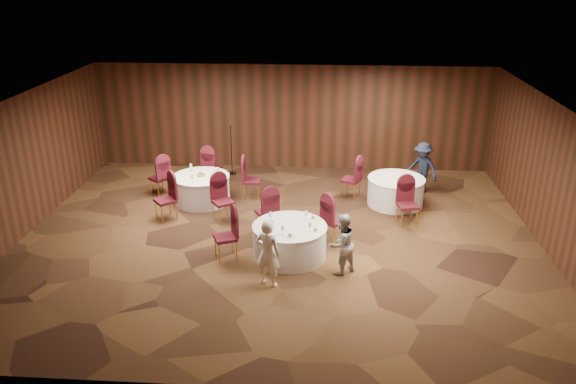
# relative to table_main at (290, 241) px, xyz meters

# --- Properties ---
(ground) EXTENTS (12.00, 12.00, 0.00)m
(ground) POSITION_rel_table_main_xyz_m (-0.31, 0.84, -0.38)
(ground) COLOR black
(ground) RESTS_ON ground
(room_shell) EXTENTS (12.00, 12.00, 12.00)m
(room_shell) POSITION_rel_table_main_xyz_m (-0.31, 0.84, 1.59)
(room_shell) COLOR silver
(room_shell) RESTS_ON ground
(table_main) EXTENTS (1.62, 1.62, 0.74)m
(table_main) POSITION_rel_table_main_xyz_m (0.00, 0.00, 0.00)
(table_main) COLOR silver
(table_main) RESTS_ON ground
(table_left) EXTENTS (1.51, 1.51, 0.74)m
(table_left) POSITION_rel_table_main_xyz_m (-2.55, 2.88, 0.00)
(table_left) COLOR silver
(table_left) RESTS_ON ground
(table_right) EXTENTS (1.50, 1.50, 0.74)m
(table_right) POSITION_rel_table_main_xyz_m (2.62, 3.07, 0.00)
(table_right) COLOR silver
(table_right) RESTS_ON ground
(chairs_main) EXTENTS (3.06, 2.07, 1.00)m
(chairs_main) POSITION_rel_table_main_xyz_m (-0.35, 0.64, 0.12)
(chairs_main) COLOR #3B0B18
(chairs_main) RESTS_ON ground
(chairs_left) EXTENTS (3.20, 3.13, 1.00)m
(chairs_left) POSITION_rel_table_main_xyz_m (-2.51, 2.86, 0.12)
(chairs_left) COLOR #3B0B18
(chairs_left) RESTS_ON ground
(chairs_right) EXTENTS (1.98, 2.32, 1.00)m
(chairs_right) POSITION_rel_table_main_xyz_m (2.11, 2.69, 0.12)
(chairs_right) COLOR #3B0B18
(chairs_right) RESTS_ON ground
(tabletop_main) EXTENTS (1.11, 1.05, 0.22)m
(tabletop_main) POSITION_rel_table_main_xyz_m (0.15, -0.10, 0.47)
(tabletop_main) COLOR silver
(tabletop_main) RESTS_ON table_main
(tabletop_left) EXTENTS (0.84, 0.87, 0.22)m
(tabletop_left) POSITION_rel_table_main_xyz_m (-2.55, 2.88, 0.45)
(tabletop_left) COLOR silver
(tabletop_left) RESTS_ON table_left
(tabletop_right) EXTENTS (0.08, 0.08, 0.22)m
(tabletop_right) POSITION_rel_table_main_xyz_m (2.85, 2.82, 0.52)
(tabletop_right) COLOR silver
(tabletop_right) RESTS_ON table_right
(mic_stand) EXTENTS (0.24, 0.24, 1.51)m
(mic_stand) POSITION_rel_table_main_xyz_m (-2.09, 5.10, 0.06)
(mic_stand) COLOR black
(mic_stand) RESTS_ON ground
(woman_a) EXTENTS (0.61, 0.50, 1.43)m
(woman_a) POSITION_rel_table_main_xyz_m (-0.35, -1.20, 0.34)
(woman_a) COLOR white
(woman_a) RESTS_ON ground
(woman_b) EXTENTS (0.81, 0.80, 1.32)m
(woman_b) POSITION_rel_table_main_xyz_m (1.10, -0.62, 0.29)
(woman_b) COLOR #ADAEB2
(woman_b) RESTS_ON ground
(man_c) EXTENTS (1.06, 1.02, 1.45)m
(man_c) POSITION_rel_table_main_xyz_m (3.43, 3.99, 0.35)
(man_c) COLOR black
(man_c) RESTS_ON ground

